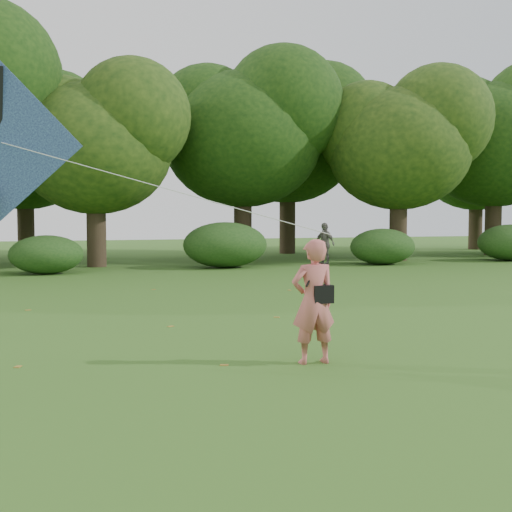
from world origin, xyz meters
name	(u,v)px	position (x,y,z in m)	size (l,w,h in m)	color
ground	(362,377)	(0.00, 0.00, 0.00)	(100.00, 100.00, 0.00)	#265114
man_kite_flyer	(313,301)	(-0.32, 0.92, 0.90)	(0.66, 0.43, 1.80)	#C6625D
bystander_right	(324,244)	(7.44, 17.88, 0.92)	(1.08, 0.45, 1.83)	slate
crossbody_bag	(322,293)	(-0.20, 0.89, 1.02)	(0.43, 0.20, 0.71)	black
tree_line	(170,143)	(1.67, 22.88, 5.60)	(54.70, 15.30, 9.48)	#3A2D1E
shrub_band	(135,249)	(-0.72, 17.60, 0.86)	(39.15, 3.22, 1.88)	#264919
fallen_leaves	(234,330)	(-0.66, 3.87, 0.01)	(10.95, 14.69, 0.01)	olive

